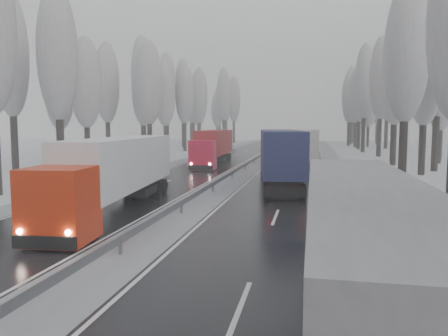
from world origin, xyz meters
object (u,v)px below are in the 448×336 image
(truck_cream_box, at_px, (296,145))
(truck_red_white, at_px, (116,170))
(box_truck_distant, at_px, (294,141))
(truck_grey_tarp, at_px, (359,243))
(truck_red_red, at_px, (213,145))
(truck_blue_box, at_px, (279,154))

(truck_cream_box, distance_m, truck_red_white, 29.86)
(box_truck_distant, xyz_separation_m, truck_red_white, (-7.19, -71.10, 0.94))
(truck_grey_tarp, distance_m, box_truck_distant, 83.51)
(box_truck_distant, height_order, truck_red_red, truck_red_red)
(box_truck_distant, bearing_deg, truck_grey_tarp, -81.84)
(truck_red_red, bearing_deg, truck_grey_tarp, -75.80)
(truck_cream_box, xyz_separation_m, truck_red_white, (-8.99, -28.47, -0.18))
(box_truck_distant, distance_m, truck_red_red, 42.37)
(truck_grey_tarp, bearing_deg, truck_blue_box, 98.51)
(truck_blue_box, xyz_separation_m, truck_red_white, (-8.22, -12.55, -0.19))
(box_truck_distant, bearing_deg, truck_blue_box, -84.05)
(box_truck_distant, relative_size, truck_red_white, 0.49)
(truck_cream_box, relative_size, box_truck_distant, 2.18)
(truck_cream_box, bearing_deg, truck_red_white, -115.18)
(truck_cream_box, bearing_deg, truck_red_red, 166.20)
(truck_cream_box, height_order, box_truck_distant, truck_cream_box)
(box_truck_distant, bearing_deg, truck_red_red, -96.25)
(truck_grey_tarp, distance_m, truck_blue_box, 25.10)
(truck_grey_tarp, height_order, truck_blue_box, truck_blue_box)
(truck_red_white, height_order, truck_red_red, truck_red_red)
(truck_red_white, xyz_separation_m, truck_red_red, (-1.03, 29.55, 0.06))
(truck_blue_box, height_order, truck_red_red, truck_blue_box)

